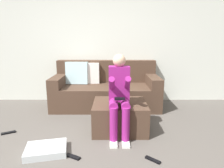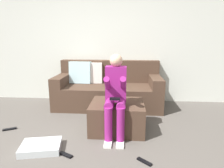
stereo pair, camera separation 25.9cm
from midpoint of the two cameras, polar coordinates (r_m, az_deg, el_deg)
ground_plane at (r=2.49m, az=-12.27°, el=-20.96°), size 8.11×8.11×0.00m
wall_back at (r=4.46m, az=-6.45°, el=11.38°), size 6.24×0.10×2.54m
couch_sectional at (r=4.12m, az=-3.82°, el=-1.68°), size 2.14×0.94×0.93m
ottoman at (r=3.07m, az=-0.14°, el=-9.33°), size 0.81×0.70×0.43m
person_seated at (r=2.75m, az=-0.51°, el=-2.60°), size 0.30×0.58×1.18m
storage_bin at (r=2.71m, az=-21.30°, el=-17.44°), size 0.55×0.46×0.09m
remote_near_ottoman at (r=2.45m, az=8.71°, el=-21.06°), size 0.17×0.16×0.02m
remote_by_storage_bin at (r=2.55m, az=-14.28°, el=-19.87°), size 0.19×0.13×0.02m
remote_under_side_table at (r=3.45m, az=-29.84°, el=-12.23°), size 0.20×0.14×0.02m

